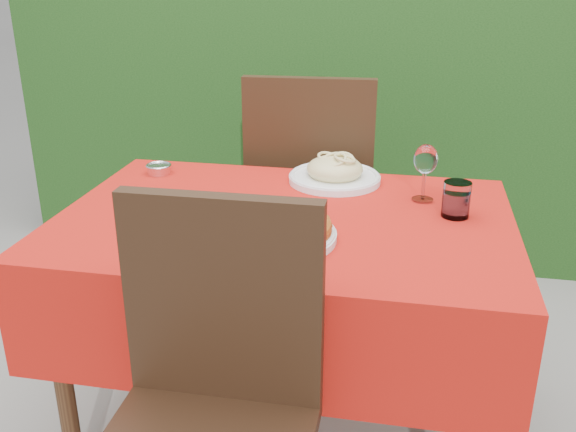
% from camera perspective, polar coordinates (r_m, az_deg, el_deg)
% --- Properties ---
extents(ground, '(60.00, 60.00, 0.00)m').
position_cam_1_polar(ground, '(2.18, -0.28, -18.49)').
color(ground, slate).
rests_on(ground, ground).
extents(hedge, '(3.20, 0.55, 1.78)m').
position_cam_1_polar(hedge, '(3.24, 5.23, 12.96)').
color(hedge, black).
rests_on(hedge, ground).
extents(dining_table, '(1.26, 0.86, 0.75)m').
position_cam_1_polar(dining_table, '(1.85, -0.31, -4.30)').
color(dining_table, '#442915').
rests_on(dining_table, ground).
extents(chair_near, '(0.44, 0.44, 0.97)m').
position_cam_1_polar(chair_near, '(1.41, -6.83, -15.78)').
color(chair_near, black).
rests_on(chair_near, ground).
extents(chair_far, '(0.49, 0.49, 1.04)m').
position_cam_1_polar(chair_far, '(2.47, 2.06, 2.50)').
color(chair_far, black).
rests_on(chair_far, ground).
extents(pizza_plate, '(0.35, 0.35, 0.06)m').
position_cam_1_polar(pizza_plate, '(1.63, -1.64, -1.09)').
color(pizza_plate, silver).
rests_on(pizza_plate, dining_table).
extents(pasta_plate, '(0.29, 0.29, 0.08)m').
position_cam_1_polar(pasta_plate, '(2.06, 4.17, 3.84)').
color(pasta_plate, silver).
rests_on(pasta_plate, dining_table).
extents(water_glass, '(0.08, 0.08, 0.10)m').
position_cam_1_polar(water_glass, '(1.83, 14.72, 1.29)').
color(water_glass, white).
rests_on(water_glass, dining_table).
extents(wine_glass, '(0.07, 0.07, 0.17)m').
position_cam_1_polar(wine_glass, '(1.91, 12.13, 4.75)').
color(wine_glass, white).
rests_on(wine_glass, dining_table).
extents(fork, '(0.07, 0.17, 0.00)m').
position_cam_1_polar(fork, '(1.79, -10.20, -0.26)').
color(fork, '#B6B6BD').
rests_on(fork, dining_table).
extents(steel_ramekin, '(0.08, 0.08, 0.03)m').
position_cam_1_polar(steel_ramekin, '(2.18, -11.40, 4.07)').
color(steel_ramekin, silver).
rests_on(steel_ramekin, dining_table).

